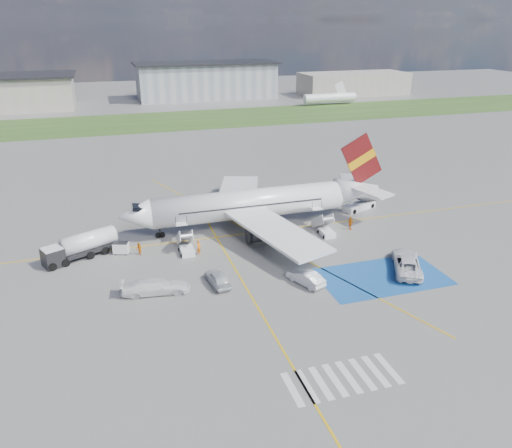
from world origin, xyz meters
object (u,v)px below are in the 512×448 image
at_px(fuel_tanker, 81,248).
at_px(van_white_a, 407,260).
at_px(airliner, 259,203).
at_px(belt_loader, 359,206).
at_px(car_silver_b, 306,277).
at_px(car_silver_a, 218,278).
at_px(gpu_cart, 121,248).
at_px(van_white_b, 155,284).

xyz_separation_m(fuel_tanker, van_white_a, (35.23, -14.18, -0.10)).
xyz_separation_m(airliner, van_white_a, (12.05, -17.25, -2.25)).
xyz_separation_m(fuel_tanker, belt_loader, (39.48, 4.90, -0.81)).
xyz_separation_m(airliner, car_silver_b, (-0.17, -16.92, -2.64)).
xyz_separation_m(fuel_tanker, car_silver_a, (13.97, -11.24, -0.49)).
bearing_deg(airliner, belt_loader, 6.42).
bearing_deg(belt_loader, van_white_a, -123.48).
xyz_separation_m(car_silver_a, car_silver_b, (9.04, -2.61, -0.01)).
xyz_separation_m(gpu_cart, belt_loader, (34.91, 5.17, -0.24)).
xyz_separation_m(car_silver_a, van_white_b, (-6.57, 0.15, 0.27)).
xyz_separation_m(van_white_a, van_white_b, (-27.83, 3.09, -0.11)).
bearing_deg(van_white_a, car_silver_a, 19.38).
bearing_deg(gpu_cart, van_white_a, -6.21).
bearing_deg(van_white_a, gpu_cart, 2.86).
relative_size(airliner, van_white_b, 6.98).
bearing_deg(fuel_tanker, car_silver_b, -55.76).
bearing_deg(gpu_cart, fuel_tanker, -165.19).
distance_m(airliner, gpu_cart, 19.10).
relative_size(fuel_tanker, van_white_b, 1.67).
relative_size(car_silver_b, van_white_b, 0.87).
bearing_deg(car_silver_b, van_white_a, 155.15).
bearing_deg(gpu_cart, car_silver_b, -18.17).
bearing_deg(van_white_a, belt_loader, -75.29).
xyz_separation_m(belt_loader, car_silver_a, (-25.50, -16.14, 0.33)).
bearing_deg(van_white_b, car_silver_b, -92.64).
xyz_separation_m(fuel_tanker, van_white_b, (7.40, -11.09, -0.21)).
distance_m(car_silver_b, van_white_b, 15.86).
bearing_deg(belt_loader, airliner, 165.49).
bearing_deg(airliner, fuel_tanker, -172.46).
height_order(car_silver_a, van_white_a, van_white_a).
distance_m(fuel_tanker, belt_loader, 39.79).
bearing_deg(airliner, gpu_cart, -169.83).
bearing_deg(car_silver_b, car_silver_a, -39.44).
relative_size(car_silver_a, van_white_b, 0.85).
xyz_separation_m(belt_loader, car_silver_b, (-16.46, -18.75, 0.32)).
bearing_deg(car_silver_b, gpu_cart, -59.68).
height_order(gpu_cart, belt_loader, belt_loader).
height_order(car_silver_a, car_silver_b, car_silver_a).
xyz_separation_m(car_silver_b, van_white_a, (12.21, -0.33, 0.39)).
bearing_deg(van_white_b, gpu_cart, 22.06).
xyz_separation_m(airliner, gpu_cart, (-18.61, -3.34, -2.72)).
xyz_separation_m(airliner, fuel_tanker, (-23.18, -3.07, -2.14)).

